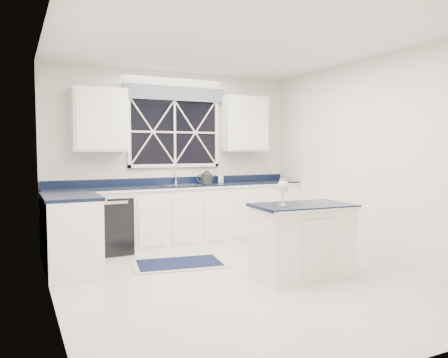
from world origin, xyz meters
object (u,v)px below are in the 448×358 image
soap_bottle (221,177)px  wine_glass (283,187)px  kettle (206,177)px  faucet (176,174)px  dishwasher (109,224)px  island (302,240)px

soap_bottle → wine_glass: bearing=-97.6°
kettle → soap_bottle: (0.31, 0.13, -0.01)m
wine_glass → faucet: bearing=100.8°
dishwasher → wine_glass: 2.72m
faucet → kettle: bearing=-22.0°
island → soap_bottle: soap_bottle is taller
island → wine_glass: wine_glass is taller
dishwasher → faucet: 1.31m
faucet → island: (0.71, -2.35, -0.67)m
faucet → wine_glass: faucet is taller
faucet → kettle: 0.48m
faucet → kettle: size_ratio=1.04×
faucet → soap_bottle: bearing=-3.5°
wine_glass → soap_bottle: size_ratio=1.66×
dishwasher → wine_glass: (1.54, -2.14, 0.64)m
kettle → wine_glass: bearing=-66.9°
dishwasher → island: (1.81, -2.15, 0.02)m
kettle → wine_glass: 2.16m
faucet → kettle: faucet is taller
island → soap_bottle: 2.38m
dishwasher → kettle: 1.66m
wine_glass → island: bearing=-2.4°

